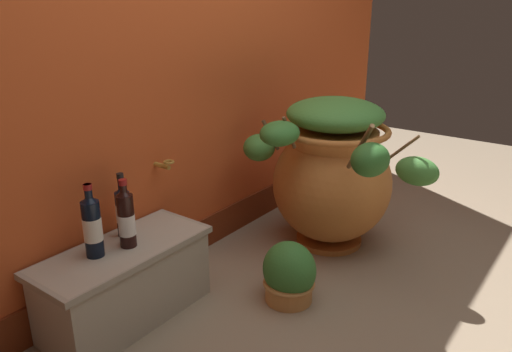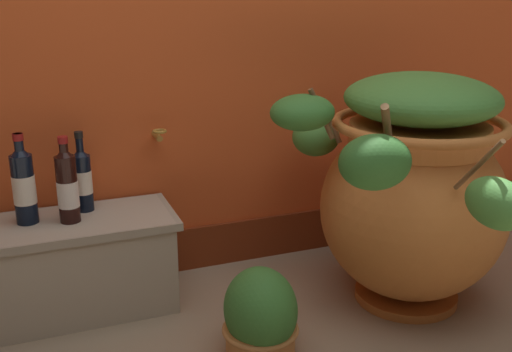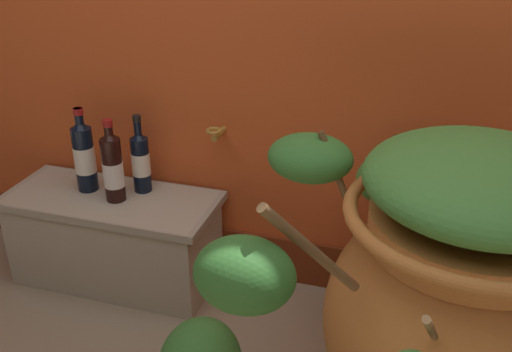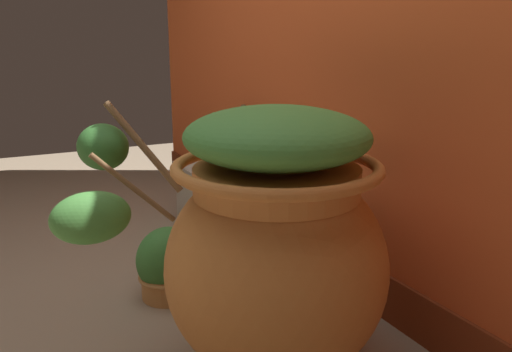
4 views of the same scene
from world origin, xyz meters
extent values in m
plane|color=gray|center=(0.00, 0.00, 0.00)|extent=(7.00, 7.00, 0.00)
cube|color=maroon|center=(0.00, 1.10, 0.09)|extent=(4.40, 0.02, 0.19)
cylinder|color=#B28433|center=(-0.29, 1.05, 0.62)|extent=(0.02, 0.10, 0.02)
torus|color=#B28433|center=(-0.29, 1.00, 0.65)|extent=(0.06, 0.06, 0.01)
ellipsoid|color=#C17033|center=(0.56, 0.53, 0.38)|extent=(0.70, 0.70, 0.69)
cylinder|color=#C17033|center=(0.56, 0.53, 0.66)|extent=(0.51, 0.51, 0.09)
torus|color=#C17033|center=(0.56, 0.53, 0.71)|extent=(0.63, 0.63, 0.04)
cylinder|color=brown|center=(0.36, 0.84, 0.67)|extent=(0.07, 0.09, 0.18)
ellipsoid|color=#428438|center=(0.32, 0.89, 0.59)|extent=(0.19, 0.18, 0.16)
cylinder|color=brown|center=(0.48, 0.12, 0.67)|extent=(0.05, 0.22, 0.22)
ellipsoid|color=#428438|center=(0.45, 0.01, 0.60)|extent=(0.13, 0.22, 0.15)
cylinder|color=brown|center=(0.20, 0.61, 0.75)|extent=(0.10, 0.04, 0.19)
ellipsoid|color=#387A33|center=(0.13, 0.62, 0.76)|extent=(0.23, 0.19, 0.13)
cylinder|color=brown|center=(0.23, 0.22, 0.74)|extent=(0.20, 0.20, 0.30)
ellipsoid|color=#2D6628|center=(0.11, 0.11, 0.73)|extent=(0.21, 0.17, 0.16)
ellipsoid|color=#428438|center=(0.56, 0.53, 0.80)|extent=(0.56, 0.56, 0.18)
cube|color=#B2A893|center=(-0.69, 0.91, 0.18)|extent=(0.77, 0.33, 0.37)
cube|color=#A09785|center=(-0.69, 0.91, 0.35)|extent=(0.81, 0.35, 0.03)
cylinder|color=black|center=(-0.80, 0.95, 0.49)|extent=(0.08, 0.08, 0.25)
cone|color=black|center=(-0.80, 0.95, 0.63)|extent=(0.08, 0.08, 0.04)
cylinder|color=black|center=(-0.80, 0.95, 0.66)|extent=(0.03, 0.03, 0.08)
cylinder|color=maroon|center=(-0.80, 0.95, 0.68)|extent=(0.04, 0.04, 0.02)
cylinder|color=white|center=(-0.80, 0.95, 0.49)|extent=(0.08, 0.08, 0.10)
cylinder|color=black|center=(-0.66, 0.90, 0.49)|extent=(0.07, 0.07, 0.24)
cone|color=black|center=(-0.66, 0.90, 0.62)|extent=(0.07, 0.07, 0.04)
cylinder|color=black|center=(-0.66, 0.90, 0.65)|extent=(0.03, 0.03, 0.07)
cylinder|color=maroon|center=(-0.66, 0.90, 0.67)|extent=(0.04, 0.04, 0.02)
cylinder|color=silver|center=(-0.66, 0.90, 0.47)|extent=(0.08, 0.08, 0.10)
cylinder|color=black|center=(-0.59, 1.00, 0.47)|extent=(0.07, 0.07, 0.21)
cone|color=black|center=(-0.59, 1.00, 0.59)|extent=(0.07, 0.07, 0.04)
cylinder|color=black|center=(-0.59, 1.00, 0.63)|extent=(0.03, 0.03, 0.09)
cylinder|color=black|center=(-0.59, 1.00, 0.66)|extent=(0.03, 0.03, 0.02)
cylinder|color=white|center=(-0.59, 1.00, 0.48)|extent=(0.07, 0.07, 0.09)
cylinder|color=#D68E4C|center=(-0.12, 0.39, 0.05)|extent=(0.23, 0.23, 0.11)
torus|color=#C58346|center=(-0.12, 0.39, 0.10)|extent=(0.26, 0.26, 0.02)
ellipsoid|color=#387A33|center=(-0.12, 0.39, 0.17)|extent=(0.24, 0.27, 0.28)
camera|label=1|loc=(-1.93, -0.75, 1.42)|focal=35.03mm
camera|label=2|loc=(-0.78, -1.27, 1.21)|focal=43.08mm
camera|label=3|loc=(0.42, -0.80, 1.42)|focal=41.31mm
camera|label=4|loc=(1.84, -0.19, 1.06)|focal=35.53mm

